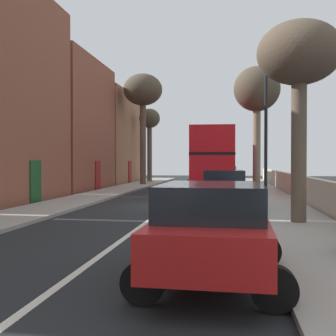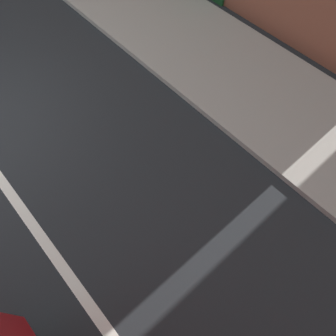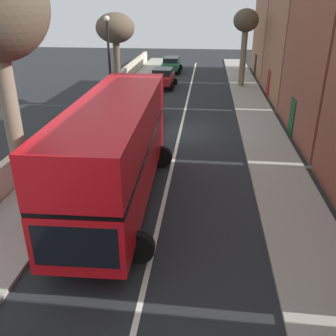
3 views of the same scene
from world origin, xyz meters
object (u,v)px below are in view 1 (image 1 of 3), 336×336
(street_tree_right_1, at_px, (299,60))
(street_tree_right_3, at_px, (257,92))
(street_tree_left_0, at_px, (143,93))
(parked_car_green_right_2, at_px, (227,174))
(parked_car_red_right_0, at_px, (213,227))
(lamppost_right, at_px, (266,120))
(parked_car_blue_right_1, at_px, (223,188))
(double_decker_bus, at_px, (213,157))
(street_tree_left_4, at_px, (150,123))

(street_tree_right_1, bearing_deg, street_tree_right_3, 91.22)
(street_tree_left_0, xyz_separation_m, street_tree_right_1, (9.49, -21.15, -2.58))
(parked_car_green_right_2, xyz_separation_m, street_tree_right_1, (2.45, -23.96, 4.36))
(parked_car_red_right_0, bearing_deg, parked_car_green_right_2, 90.00)
(parked_car_green_right_2, height_order, street_tree_left_0, street_tree_left_0)
(parked_car_red_right_0, bearing_deg, lamppost_right, 81.02)
(parked_car_blue_right_1, height_order, street_tree_right_1, street_tree_right_1)
(lamppost_right, bearing_deg, double_decker_bus, 105.16)
(parked_car_red_right_0, relative_size, parked_car_blue_right_1, 0.92)
(parked_car_blue_right_1, bearing_deg, street_tree_right_3, 80.04)
(parked_car_blue_right_1, bearing_deg, parked_car_green_right_2, 90.01)
(street_tree_left_0, relative_size, lamppost_right, 1.48)
(street_tree_left_4, bearing_deg, parked_car_green_right_2, -17.22)
(double_decker_bus, distance_m, street_tree_right_3, 5.60)
(double_decker_bus, relative_size, street_tree_right_3, 1.22)
(parked_car_green_right_2, relative_size, street_tree_left_0, 0.45)
(parked_car_red_right_0, xyz_separation_m, parked_car_blue_right_1, (0.00, 10.60, 0.01))
(parked_car_blue_right_1, relative_size, street_tree_left_0, 0.47)
(street_tree_right_3, relative_size, lamppost_right, 1.35)
(parked_car_blue_right_1, height_order, street_tree_right_3, street_tree_right_3)
(lamppost_right, bearing_deg, parked_car_blue_right_1, -156.21)
(parked_car_blue_right_1, xyz_separation_m, street_tree_left_4, (-7.46, 22.49, 4.83))
(parked_car_blue_right_1, bearing_deg, street_tree_left_4, 108.35)
(street_tree_right_3, bearing_deg, street_tree_left_0, 149.62)
(parked_car_blue_right_1, relative_size, street_tree_right_1, 0.69)
(street_tree_left_0, distance_m, lamppost_right, 19.21)
(street_tree_right_1, bearing_deg, parked_car_blue_right_1, 122.87)
(street_tree_right_1, xyz_separation_m, street_tree_right_3, (-0.34, 15.78, 1.58))
(parked_car_green_right_2, relative_size, lamppost_right, 0.67)
(double_decker_bus, height_order, street_tree_left_4, street_tree_left_4)
(street_tree_right_1, distance_m, street_tree_left_4, 28.08)
(double_decker_bus, xyz_separation_m, parked_car_green_right_2, (0.80, 9.79, -1.44))
(street_tree_right_3, height_order, lamppost_right, street_tree_right_3)
(street_tree_left_4, xyz_separation_m, lamppost_right, (9.25, -21.69, -1.98))
(double_decker_bus, relative_size, lamppost_right, 1.64)
(street_tree_left_0, bearing_deg, street_tree_left_4, 94.64)
(parked_car_red_right_0, height_order, street_tree_left_4, street_tree_left_4)
(parked_car_blue_right_1, relative_size, lamppost_right, 0.70)
(street_tree_left_0, bearing_deg, parked_car_red_right_0, -75.88)
(parked_car_red_right_0, relative_size, street_tree_left_4, 0.57)
(double_decker_bus, xyz_separation_m, street_tree_left_0, (-6.24, 6.98, 5.50))
(street_tree_left_4, distance_m, lamppost_right, 23.67)
(parked_car_blue_right_1, distance_m, street_tree_left_4, 24.18)
(parked_car_red_right_0, distance_m, street_tree_right_3, 23.46)
(parked_car_red_right_0, bearing_deg, double_decker_bus, 92.18)
(street_tree_left_0, bearing_deg, parked_car_green_right_2, 21.80)
(street_tree_right_3, distance_m, lamppost_right, 11.62)
(street_tree_right_1, bearing_deg, street_tree_left_4, 110.65)
(street_tree_left_4, bearing_deg, double_decker_bus, -61.19)
(parked_car_red_right_0, bearing_deg, street_tree_right_1, 70.25)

